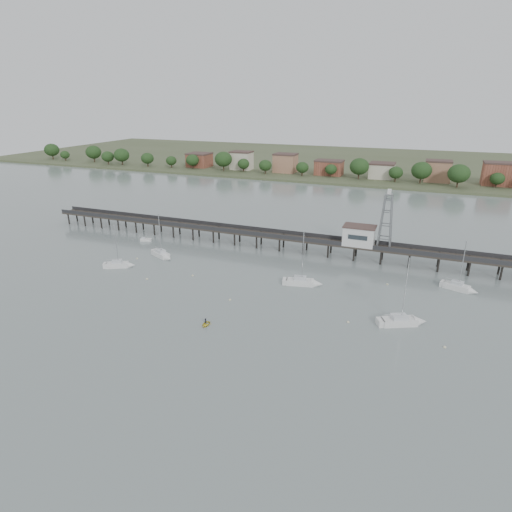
{
  "coord_description": "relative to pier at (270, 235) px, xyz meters",
  "views": [
    {
      "loc": [
        39.18,
        -50.56,
        40.9
      ],
      "look_at": [
        2.7,
        42.0,
        4.0
      ],
      "focal_mm": 30.0,
      "sensor_mm": 36.0,
      "label": 1
    }
  ],
  "objects": [
    {
      "name": "ground_plane",
      "position": [
        0.0,
        -60.0,
        -3.79
      ],
      "size": [
        500.0,
        500.0,
        0.0
      ],
      "primitive_type": "plane",
      "color": "slate",
      "rests_on": "ground"
    },
    {
      "name": "pier",
      "position": [
        0.0,
        0.0,
        0.0
      ],
      "size": [
        150.0,
        5.0,
        5.5
      ],
      "color": "#2D2823",
      "rests_on": "ground"
    },
    {
      "name": "pier_building",
      "position": [
        25.0,
        0.0,
        2.87
      ],
      "size": [
        8.4,
        5.4,
        5.3
      ],
      "color": "silver",
      "rests_on": "ground"
    },
    {
      "name": "lattice_tower",
      "position": [
        31.5,
        0.0,
        7.31
      ],
      "size": [
        3.2,
        3.2,
        15.5
      ],
      "color": "slate",
      "rests_on": "ground"
    },
    {
      "name": "sailboat_c",
      "position": [
        16.66,
        -21.82,
        -3.16
      ],
      "size": [
        8.75,
        4.18,
        13.89
      ],
      "rotation": [
        0.0,
        0.0,
        0.21
      ],
      "color": "white",
      "rests_on": "ground"
    },
    {
      "name": "sailboat_a",
      "position": [
        -30.4,
        -28.32,
        -3.15
      ],
      "size": [
        7.36,
        5.12,
        11.98
      ],
      "rotation": [
        0.0,
        0.0,
        0.47
      ],
      "color": "white",
      "rests_on": "ground"
    },
    {
      "name": "sailboat_d",
      "position": [
        39.45,
        -32.55,
        -3.16
      ],
      "size": [
        9.05,
        6.17,
        14.5
      ],
      "rotation": [
        0.0,
        0.0,
        0.45
      ],
      "color": "white",
      "rests_on": "ground"
    },
    {
      "name": "sailboat_e",
      "position": [
        50.17,
        -11.96,
        -3.15
      ],
      "size": [
        7.66,
        4.35,
        12.24
      ],
      "rotation": [
        0.0,
        0.0,
        -0.32
      ],
      "color": "white",
      "rests_on": "ground"
    },
    {
      "name": "sailboat_b",
      "position": [
        -24.27,
        -18.47,
        -3.15
      ],
      "size": [
        8.0,
        5.36,
        12.9
      ],
      "rotation": [
        0.0,
        0.0,
        -0.44
      ],
      "color": "white",
      "rests_on": "ground"
    },
    {
      "name": "white_tender",
      "position": [
        -37.38,
        -7.96,
        -3.39
      ],
      "size": [
        3.59,
        2.34,
        1.29
      ],
      "rotation": [
        0.0,
        0.0,
        0.31
      ],
      "color": "white",
      "rests_on": "ground"
    },
    {
      "name": "yellow_dinghy",
      "position": [
        3.75,
        -46.97,
        -3.79
      ],
      "size": [
        1.75,
        0.53,
        2.44
      ],
      "primitive_type": "imported",
      "rotation": [
        0.0,
        0.0,
        -0.01
      ],
      "color": "yellow",
      "rests_on": "ground"
    },
    {
      "name": "dinghy_occupant",
      "position": [
        3.75,
        -46.97,
        -3.79
      ],
      "size": [
        0.64,
        1.31,
        0.3
      ],
      "primitive_type": "imported",
      "rotation": [
        0.0,
        0.0,
        3.3
      ],
      "color": "black",
      "rests_on": "ground"
    },
    {
      "name": "mooring_buoys",
      "position": [
        7.48,
        -29.37,
        -3.71
      ],
      "size": [
        77.26,
        24.59,
        0.39
      ],
      "color": "beige",
      "rests_on": "ground"
    },
    {
      "name": "far_shore",
      "position": [
        0.36,
        179.58,
        -2.85
      ],
      "size": [
        500.0,
        170.0,
        10.4
      ],
      "color": "#475133",
      "rests_on": "ground"
    }
  ]
}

